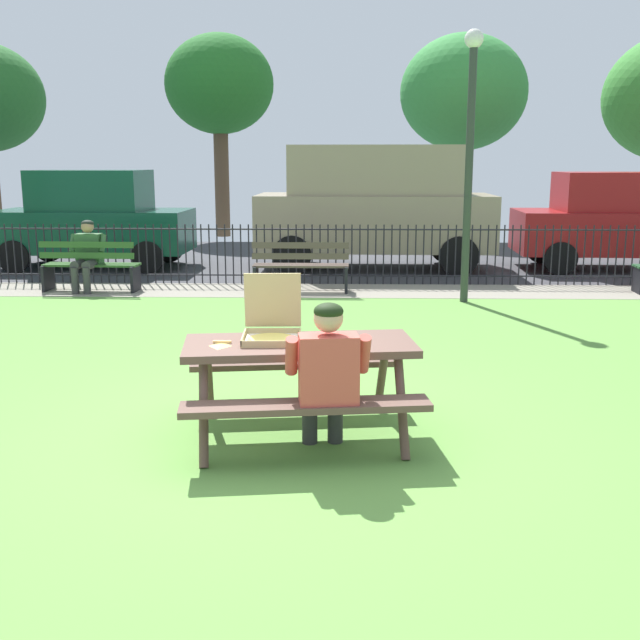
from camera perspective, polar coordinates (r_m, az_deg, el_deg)
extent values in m
cube|color=#629942|center=(7.85, -2.20, -4.17)|extent=(28.00, 11.68, 0.02)
cube|color=gray|center=(12.87, -0.71, 2.21)|extent=(28.00, 1.40, 0.01)
cube|color=#38383D|center=(17.09, -0.14, 4.61)|extent=(28.00, 7.14, 0.01)
cube|color=brown|center=(5.95, -1.55, -1.95)|extent=(1.88, 0.98, 0.06)
cube|color=brown|center=(5.45, -1.07, -6.52)|extent=(1.82, 0.50, 0.05)
cube|color=brown|center=(6.60, -1.91, -3.24)|extent=(1.82, 0.50, 0.05)
cylinder|color=brown|center=(5.65, -8.75, -6.90)|extent=(0.12, 0.44, 0.74)
cylinder|color=brown|center=(6.44, -8.38, -4.53)|extent=(0.12, 0.44, 0.74)
cylinder|color=brown|center=(5.76, 6.17, -6.47)|extent=(0.12, 0.44, 0.74)
cylinder|color=brown|center=(6.53, 4.69, -4.20)|extent=(0.12, 0.44, 0.74)
cube|color=tan|center=(5.98, -3.65, -1.54)|extent=(0.48, 0.48, 0.01)
cube|color=silver|center=(5.97, -3.65, -1.48)|extent=(0.44, 0.44, 0.00)
cube|color=tan|center=(5.75, -3.75, -1.79)|extent=(0.46, 0.03, 0.04)
cube|color=tan|center=(6.19, -3.56, -0.81)|extent=(0.46, 0.03, 0.04)
cube|color=tan|center=(5.98, -5.78, -1.29)|extent=(0.03, 0.46, 0.04)
cube|color=tan|center=(5.96, -1.51, -1.28)|extent=(0.03, 0.46, 0.04)
cube|color=tan|center=(6.15, -3.58, 1.50)|extent=(0.46, 0.11, 0.45)
cylinder|color=tan|center=(5.97, -3.65, -1.43)|extent=(0.39, 0.39, 0.01)
cylinder|color=#E9D362|center=(5.97, -3.65, -1.37)|extent=(0.36, 0.36, 0.00)
pyramid|color=#F7CE61|center=(5.86, -7.52, -1.89)|extent=(0.13, 0.18, 0.01)
cube|color=tan|center=(5.95, -7.38, -1.65)|extent=(0.14, 0.03, 0.02)
cylinder|color=#303030|center=(5.93, -0.78, -7.24)|extent=(0.12, 0.12, 0.44)
cylinder|color=#303030|center=(5.65, -0.60, -5.54)|extent=(0.20, 0.44, 0.15)
cylinder|color=#303030|center=(5.95, 1.16, -7.17)|extent=(0.12, 0.12, 0.44)
cylinder|color=#303030|center=(5.67, 1.42, -5.48)|extent=(0.20, 0.44, 0.15)
cube|color=#CC4C3F|center=(5.39, 0.65, -3.84)|extent=(0.44, 0.27, 0.52)
cylinder|color=#CC4C3F|center=(5.39, -2.15, -2.70)|extent=(0.12, 0.22, 0.31)
cylinder|color=#CC4C3F|center=(5.45, 3.32, -2.57)|extent=(0.12, 0.22, 0.31)
sphere|color=tan|center=(5.32, 0.64, 0.16)|extent=(0.21, 0.21, 0.21)
ellipsoid|color=black|center=(5.30, 0.65, 0.67)|extent=(0.21, 0.20, 0.12)
cylinder|color=black|center=(13.43, -0.60, 6.84)|extent=(20.42, 0.03, 0.03)
cylinder|color=black|center=(13.53, -0.60, 3.39)|extent=(20.42, 0.03, 0.03)
cylinder|color=black|center=(14.75, -22.53, 4.65)|extent=(0.02, 0.02, 1.06)
cylinder|color=black|center=(14.69, -22.03, 4.66)|extent=(0.02, 0.02, 1.06)
cylinder|color=black|center=(14.63, -21.52, 4.68)|extent=(0.02, 0.02, 1.06)
cylinder|color=black|center=(14.58, -21.01, 4.69)|extent=(0.02, 0.02, 1.06)
cylinder|color=black|center=(14.53, -20.49, 4.70)|extent=(0.02, 0.02, 1.06)
cylinder|color=black|center=(14.47, -19.97, 4.72)|extent=(0.02, 0.02, 1.06)
cylinder|color=black|center=(14.42, -19.45, 4.73)|extent=(0.02, 0.02, 1.06)
cylinder|color=black|center=(14.37, -18.93, 4.75)|extent=(0.02, 0.02, 1.06)
cylinder|color=black|center=(14.33, -18.40, 4.76)|extent=(0.02, 0.02, 1.06)
cylinder|color=black|center=(14.28, -17.86, 4.77)|extent=(0.02, 0.02, 1.06)
cylinder|color=black|center=(14.23, -17.33, 4.78)|extent=(0.02, 0.02, 1.06)
cylinder|color=black|center=(14.19, -16.79, 4.79)|extent=(0.02, 0.02, 1.06)
cylinder|color=black|center=(14.14, -16.24, 4.81)|extent=(0.02, 0.02, 1.06)
cylinder|color=black|center=(14.10, -15.70, 4.82)|extent=(0.02, 0.02, 1.06)
cylinder|color=black|center=(14.06, -15.14, 4.83)|extent=(0.02, 0.02, 1.06)
cylinder|color=black|center=(14.02, -14.59, 4.84)|extent=(0.02, 0.02, 1.06)
cylinder|color=black|center=(13.98, -14.04, 4.85)|extent=(0.02, 0.02, 1.06)
cylinder|color=black|center=(13.94, -13.48, 4.86)|extent=(0.02, 0.02, 1.06)
cylinder|color=black|center=(13.91, -12.91, 4.87)|extent=(0.02, 0.02, 1.06)
cylinder|color=black|center=(13.87, -12.35, 4.88)|extent=(0.02, 0.02, 1.06)
cylinder|color=black|center=(13.84, -11.78, 4.89)|extent=(0.02, 0.02, 1.06)
cylinder|color=black|center=(13.81, -11.21, 4.89)|extent=(0.02, 0.02, 1.06)
cylinder|color=black|center=(13.78, -10.64, 4.90)|extent=(0.02, 0.02, 1.06)
cylinder|color=black|center=(13.75, -10.06, 4.91)|extent=(0.02, 0.02, 1.06)
cylinder|color=black|center=(13.72, -9.48, 4.91)|extent=(0.02, 0.02, 1.06)
cylinder|color=black|center=(13.70, -8.90, 4.92)|extent=(0.02, 0.02, 1.06)
cylinder|color=black|center=(13.67, -8.32, 4.93)|extent=(0.02, 0.02, 1.06)
cylinder|color=black|center=(13.65, -7.73, 4.93)|extent=(0.02, 0.02, 1.06)
cylinder|color=black|center=(13.63, -7.15, 4.94)|extent=(0.02, 0.02, 1.06)
cylinder|color=black|center=(13.61, -6.56, 4.94)|extent=(0.02, 0.02, 1.06)
cylinder|color=black|center=(13.59, -5.97, 4.94)|extent=(0.02, 0.02, 1.06)
cylinder|color=black|center=(13.57, -5.38, 4.95)|extent=(0.02, 0.02, 1.06)
cylinder|color=black|center=(13.55, -4.78, 4.95)|extent=(0.02, 0.02, 1.06)
cylinder|color=black|center=(13.54, -4.19, 4.95)|extent=(0.02, 0.02, 1.06)
cylinder|color=black|center=(13.52, -3.59, 4.95)|extent=(0.02, 0.02, 1.06)
cylinder|color=black|center=(13.51, -3.00, 4.95)|extent=(0.02, 0.02, 1.06)
cylinder|color=black|center=(13.50, -2.40, 4.95)|extent=(0.02, 0.02, 1.06)
cylinder|color=black|center=(13.49, -1.80, 4.95)|extent=(0.02, 0.02, 1.06)
cylinder|color=black|center=(13.49, -1.20, 4.95)|extent=(0.02, 0.02, 1.06)
cylinder|color=black|center=(13.48, -0.60, 4.95)|extent=(0.02, 0.02, 1.06)
cylinder|color=black|center=(13.48, 0.00, 4.95)|extent=(0.02, 0.02, 1.06)
cylinder|color=black|center=(13.47, 0.60, 4.95)|extent=(0.02, 0.02, 1.06)
cylinder|color=black|center=(13.47, 1.20, 4.95)|extent=(0.02, 0.02, 1.06)
cylinder|color=black|center=(13.47, 1.81, 4.94)|extent=(0.02, 0.02, 1.06)
cylinder|color=black|center=(13.47, 2.41, 4.94)|extent=(0.02, 0.02, 1.06)
cylinder|color=black|center=(13.47, 3.01, 4.93)|extent=(0.02, 0.02, 1.06)
cylinder|color=black|center=(13.48, 3.61, 4.93)|extent=(0.02, 0.02, 1.06)
cylinder|color=black|center=(13.48, 4.21, 4.92)|extent=(0.02, 0.02, 1.06)
cylinder|color=black|center=(13.49, 4.81, 4.92)|extent=(0.02, 0.02, 1.06)
cylinder|color=black|center=(13.50, 5.41, 4.91)|extent=(0.02, 0.02, 1.06)
cylinder|color=black|center=(13.51, 6.01, 4.90)|extent=(0.02, 0.02, 1.06)
cylinder|color=black|center=(13.52, 6.60, 4.90)|extent=(0.02, 0.02, 1.06)
cylinder|color=black|center=(13.54, 7.20, 4.89)|extent=(0.02, 0.02, 1.06)
cylinder|color=black|center=(13.55, 7.79, 4.88)|extent=(0.02, 0.02, 1.06)
cylinder|color=black|center=(13.57, 8.39, 4.87)|extent=(0.02, 0.02, 1.06)
cylinder|color=black|center=(13.58, 8.98, 4.86)|extent=(0.02, 0.02, 1.06)
cylinder|color=black|center=(13.60, 9.57, 4.85)|extent=(0.02, 0.02, 1.06)
cylinder|color=black|center=(13.62, 10.16, 4.84)|extent=(0.02, 0.02, 1.06)
cylinder|color=black|center=(13.64, 10.75, 4.83)|extent=(0.02, 0.02, 1.06)
cylinder|color=black|center=(13.67, 11.33, 4.82)|extent=(0.02, 0.02, 1.06)
cylinder|color=black|center=(13.69, 11.91, 4.80)|extent=(0.02, 0.02, 1.06)
cylinder|color=black|center=(13.72, 12.49, 4.79)|extent=(0.02, 0.02, 1.06)
cylinder|color=black|center=(13.74, 13.07, 4.78)|extent=(0.02, 0.02, 1.06)
cylinder|color=black|center=(13.77, 13.65, 4.77)|extent=(0.02, 0.02, 1.06)
cylinder|color=black|center=(13.80, 14.22, 4.75)|extent=(0.02, 0.02, 1.06)
cylinder|color=black|center=(13.83, 14.79, 4.74)|extent=(0.02, 0.02, 1.06)
cylinder|color=black|center=(13.87, 15.36, 4.72)|extent=(0.02, 0.02, 1.06)
cylinder|color=black|center=(13.90, 15.93, 4.71)|extent=(0.02, 0.02, 1.06)
cylinder|color=black|center=(13.94, 16.49, 4.69)|extent=(0.02, 0.02, 1.06)
cylinder|color=black|center=(13.97, 17.05, 4.68)|extent=(0.02, 0.02, 1.06)
cylinder|color=black|center=(14.01, 17.61, 4.66)|extent=(0.02, 0.02, 1.06)
cylinder|color=black|center=(14.05, 18.16, 4.65)|extent=(0.02, 0.02, 1.06)
cylinder|color=black|center=(14.09, 18.71, 4.63)|extent=(0.02, 0.02, 1.06)
cylinder|color=black|center=(14.13, 19.26, 4.61)|extent=(0.02, 0.02, 1.06)
cylinder|color=black|center=(14.18, 19.80, 4.59)|extent=(0.02, 0.02, 1.06)
cylinder|color=black|center=(14.22, 20.34, 4.58)|extent=(0.02, 0.02, 1.06)
cylinder|color=black|center=(14.27, 20.88, 4.56)|extent=(0.02, 0.02, 1.06)
cylinder|color=black|center=(14.32, 21.41, 4.54)|extent=(0.02, 0.02, 1.06)
cylinder|color=black|center=(14.36, 21.94, 4.52)|extent=(0.02, 0.02, 1.06)
cylinder|color=black|center=(14.41, 22.47, 4.50)|extent=(0.02, 0.02, 1.06)
cube|color=#2F5925|center=(13.53, -16.60, 4.09)|extent=(1.60, 0.17, 0.04)
cube|color=#2F5925|center=(13.40, -16.81, 4.01)|extent=(1.60, 0.17, 0.04)
cube|color=#2F5925|center=(13.27, -17.02, 3.92)|extent=(1.60, 0.17, 0.04)
cube|color=#2F5925|center=(13.19, -17.16, 4.66)|extent=(1.60, 0.12, 0.11)
cube|color=#2F5925|center=(13.17, -17.20, 5.43)|extent=(1.60, 0.12, 0.11)
cube|color=black|center=(13.13, -13.72, 3.05)|extent=(0.07, 0.44, 0.44)
cube|color=black|center=(13.67, -19.81, 3.03)|extent=(0.07, 0.44, 0.44)
cube|color=brown|center=(12.87, -1.41, 4.21)|extent=(1.60, 0.10, 0.04)
cube|color=brown|center=(12.74, -1.44, 4.12)|extent=(1.60, 0.10, 0.04)
cube|color=brown|center=(12.60, -1.48, 4.04)|extent=(1.60, 0.10, 0.04)
cube|color=brown|center=(12.51, -1.50, 4.82)|extent=(1.60, 0.06, 0.11)
cube|color=brown|center=(12.49, -1.50, 5.64)|extent=(1.60, 0.06, 0.11)
cube|color=black|center=(12.70, 1.98, 3.10)|extent=(0.05, 0.44, 0.44)
cube|color=black|center=(12.78, -4.86, 3.12)|extent=(0.05, 0.44, 0.44)
cube|color=black|center=(13.68, 22.80, 2.80)|extent=(0.08, 0.44, 0.44)
cylinder|color=#383838|center=(13.07, -17.15, 2.82)|extent=(0.12, 0.12, 0.44)
cylinder|color=#383838|center=(13.22, -16.87, 4.04)|extent=(0.18, 0.43, 0.15)
cylinder|color=#383838|center=(13.15, -17.96, 2.82)|extent=(0.12, 0.12, 0.44)
cylinder|color=#383838|center=(13.30, -17.66, 4.03)|extent=(0.18, 0.43, 0.15)
cube|color=#386638|center=(13.43, -16.98, 5.13)|extent=(0.44, 0.25, 0.52)
cylinder|color=#386638|center=(13.27, -16.05, 5.57)|extent=(0.11, 0.21, 0.31)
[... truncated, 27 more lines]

